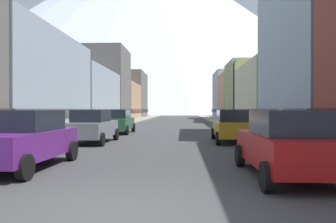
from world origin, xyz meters
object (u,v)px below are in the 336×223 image
object	(u,v)px
car_right_0	(287,144)
pedestrian_0	(281,125)
parking_meter_near	(326,133)
car_left_0	(24,139)
potted_plant_0	(320,137)
streetlamp_right	(234,83)
trash_bin_right	(297,134)
car_left_1	(92,126)
car_left_2	(118,121)
car_right_1	(232,126)

from	to	relation	value
car_right_0	pedestrian_0	size ratio (longest dim) A/B	2.54
pedestrian_0	parking_meter_near	bearing A→B (deg)	-94.40
car_left_0	car_right_0	size ratio (longest dim) A/B	1.01
potted_plant_0	pedestrian_0	bearing A→B (deg)	103.72
potted_plant_0	streetlamp_right	xyz separation A→B (m)	(-1.65, 13.19, 3.37)
trash_bin_right	streetlamp_right	bearing A→B (deg)	94.70
parking_meter_near	trash_bin_right	size ratio (longest dim) A/B	1.36
potted_plant_0	trash_bin_right	bearing A→B (deg)	122.03
car_left_1	parking_meter_near	world-z (taller)	car_left_1
car_right_0	streetlamp_right	world-z (taller)	streetlamp_right
car_left_2	pedestrian_0	world-z (taller)	pedestrian_0
car_left_0	streetlamp_right	world-z (taller)	streetlamp_right
trash_bin_right	pedestrian_0	size ratio (longest dim) A/B	0.56
trash_bin_right	streetlamp_right	world-z (taller)	streetlamp_right
car_left_1	potted_plant_0	world-z (taller)	car_left_1
parking_meter_near	trash_bin_right	world-z (taller)	parking_meter_near
car_left_2	parking_meter_near	world-z (taller)	car_left_2
car_left_2	pedestrian_0	bearing A→B (deg)	-34.43
car_right_0	trash_bin_right	size ratio (longest dim) A/B	4.50
car_left_1	parking_meter_near	size ratio (longest dim) A/B	3.32
parking_meter_near	trash_bin_right	xyz separation A→B (m)	(0.60, 4.46, -0.37)
potted_plant_0	streetlamp_right	size ratio (longest dim) A/B	0.15
car_left_1	potted_plant_0	size ratio (longest dim) A/B	5.16
car_left_1	pedestrian_0	xyz separation A→B (m)	(10.05, 0.06, 0.06)
parking_meter_near	streetlamp_right	distance (m)	16.88
car_left_0	parking_meter_near	xyz separation A→B (m)	(9.55, 1.14, 0.11)
car_right_0	potted_plant_0	world-z (taller)	car_right_0
car_left_0	car_right_1	bearing A→B (deg)	47.50
car_left_0	car_left_2	xyz separation A→B (m)	(-0.00, 14.52, 0.00)
parking_meter_near	car_left_2	bearing A→B (deg)	125.52
potted_plant_0	pedestrian_0	world-z (taller)	pedestrian_0
car_left_2	streetlamp_right	bearing A→B (deg)	19.45
car_right_0	potted_plant_0	xyz separation A→B (m)	(3.20, 5.57, -0.28)
car_right_0	trash_bin_right	distance (m)	7.09
car_right_0	car_right_1	world-z (taller)	same
car_left_0	trash_bin_right	xyz separation A→B (m)	(10.15, 5.60, -0.26)
car_left_1	trash_bin_right	bearing A→B (deg)	-10.98
parking_meter_near	streetlamp_right	size ratio (longest dim) A/B	0.23
car_left_2	potted_plant_0	size ratio (longest dim) A/B	5.15
trash_bin_right	streetlamp_right	size ratio (longest dim) A/B	0.17
trash_bin_right	potted_plant_0	bearing A→B (deg)	-57.97
pedestrian_0	streetlamp_right	xyz separation A→B (m)	(-0.90, 10.12, 3.03)
car_left_1	potted_plant_0	distance (m)	11.22
car_left_2	car_left_1	bearing A→B (deg)	-90.01
potted_plant_0	pedestrian_0	distance (m)	3.18
car_left_2	pedestrian_0	xyz separation A→B (m)	(10.05, -6.89, 0.06)
car_left_2	trash_bin_right	world-z (taller)	car_left_2
car_right_1	potted_plant_0	size ratio (longest dim) A/B	5.19
car_left_2	trash_bin_right	bearing A→B (deg)	-41.32
car_left_2	car_right_1	size ratio (longest dim) A/B	0.99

